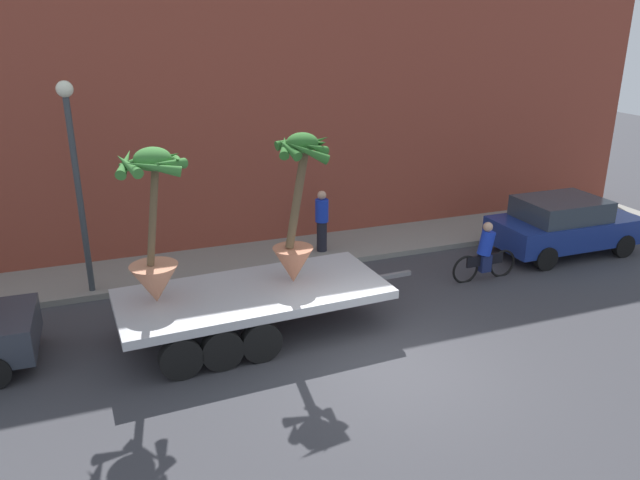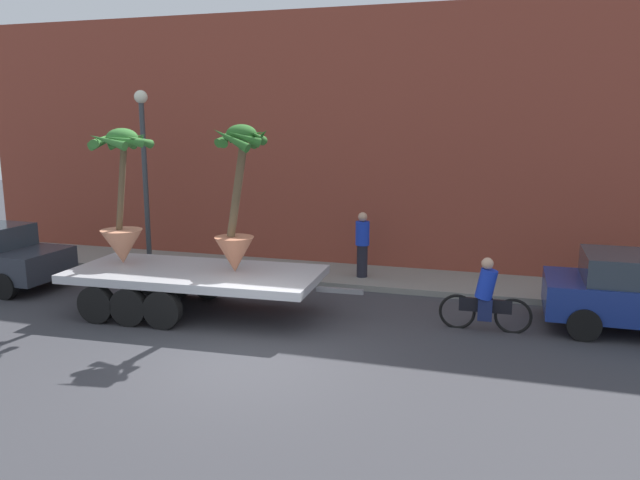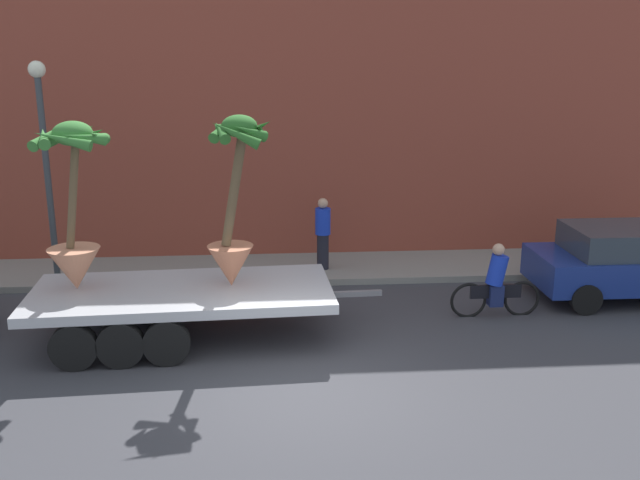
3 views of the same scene
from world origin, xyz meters
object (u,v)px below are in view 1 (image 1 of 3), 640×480
cyclist (485,254)px  street_lamp (75,162)px  flatbed_trailer (242,302)px  potted_palm_middle (297,217)px  parked_car (563,224)px  pedestrian_near_gate (322,220)px  potted_palm_rear (154,236)px

cyclist → street_lamp: street_lamp is taller
flatbed_trailer → potted_palm_middle: (1.24, 0.11, 1.64)m
flatbed_trailer → street_lamp: (-2.89, 3.11, 2.47)m
parked_car → pedestrian_near_gate: 6.70m
cyclist → potted_palm_middle: bearing=-173.3°
parked_car → street_lamp: (-12.37, 1.56, 2.40)m
cyclist → parked_car: bearing=15.1°
flatbed_trailer → street_lamp: street_lamp is taller
potted_palm_rear → potted_palm_middle: bearing=-0.4°
potted_palm_middle → parked_car: 8.51m
potted_palm_rear → cyclist: 8.17m
parked_car → potted_palm_rear: bearing=-172.7°
potted_palm_rear → street_lamp: size_ratio=0.63×
flatbed_trailer → potted_palm_rear: 2.26m
parked_car → street_lamp: bearing=172.8°
potted_palm_rear → cyclist: (7.97, 0.58, -1.68)m
street_lamp → potted_palm_rear: bearing=-66.7°
cyclist → street_lamp: (-9.26, 2.40, 2.56)m
cyclist → pedestrian_near_gate: 4.40m
cyclist → flatbed_trailer: bearing=-173.6°
pedestrian_near_gate → street_lamp: 6.42m
potted_palm_middle → street_lamp: (-4.13, 3.00, 0.83)m
potted_palm_rear → street_lamp: bearing=113.3°
cyclist → pedestrian_near_gate: pedestrian_near_gate is taller
potted_palm_middle → street_lamp: size_ratio=0.65×
flatbed_trailer → pedestrian_near_gate: 4.82m
potted_palm_middle → pedestrian_near_gate: bearing=62.0°
flatbed_trailer → parked_car: (9.48, 1.55, 0.07)m
flatbed_trailer → street_lamp: 4.91m
flatbed_trailer → pedestrian_near_gate: bearing=49.5°
street_lamp → flatbed_trailer: bearing=-47.2°
potted_palm_rear → street_lamp: (-1.28, 2.98, 0.89)m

